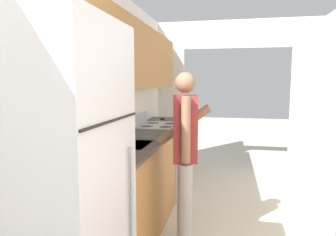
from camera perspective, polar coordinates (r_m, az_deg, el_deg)
The scene contains 7 objects.
wall_left at distance 2.96m, azimuth -12.06°, elevation 6.03°, with size 0.38×6.75×2.50m.
wall_far_with_doorway at distance 5.13m, azimuth 12.75°, elevation 6.17°, with size 3.04×0.06×2.50m.
counter_left at distance 3.38m, azimuth -5.00°, elevation -10.93°, with size 0.62×3.04×0.92m.
refrigerator at distance 1.76m, azimuth -20.59°, elevation -13.15°, with size 0.70×0.71×1.81m.
range_oven at distance 4.11m, azimuth -1.71°, elevation -7.63°, with size 0.66×0.74×1.06m.
person at distance 2.70m, azimuth 3.23°, elevation -7.13°, with size 0.51×0.42×1.58m.
knife at distance 4.68m, azimuth -0.87°, elevation -0.07°, with size 0.08×0.35×0.02m.
Camera 1 is at (-0.08, -0.75, 1.49)m, focal length 32.00 mm.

